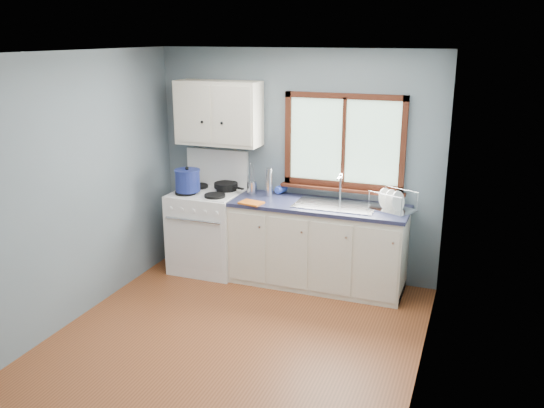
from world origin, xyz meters
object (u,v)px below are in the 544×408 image
(gas_range, at_px, (208,229))
(utensil_crock, at_px, (252,187))
(thermos, at_px, (269,182))
(skillet, at_px, (226,185))
(dish_rack, at_px, (392,205))
(base_cabinets, at_px, (318,249))
(stockpot, at_px, (188,180))
(sink, at_px, (335,211))

(gas_range, height_order, utensil_crock, gas_range)
(thermos, bearing_deg, skillet, 177.27)
(gas_range, relative_size, dish_rack, 2.73)
(utensil_crock, bearing_deg, base_cabinets, -8.13)
(gas_range, xyz_separation_m, dish_rack, (2.06, 0.06, 0.48))
(thermos, bearing_deg, base_cabinets, -9.92)
(base_cabinets, relative_size, thermos, 5.91)
(gas_range, relative_size, stockpot, 4.30)
(gas_range, bearing_deg, skillet, 40.60)
(skillet, bearing_deg, stockpot, -119.40)
(base_cabinets, height_order, utensil_crock, utensil_crock)
(thermos, distance_m, dish_rack, 1.36)
(stockpot, bearing_deg, gas_range, 40.76)
(base_cabinets, relative_size, sink, 2.20)
(skillet, distance_m, utensil_crock, 0.33)
(sink, bearing_deg, utensil_crock, 173.31)
(thermos, bearing_deg, utensil_crock, 177.16)
(base_cabinets, xyz_separation_m, skillet, (-1.13, 0.13, 0.58))
(stockpot, distance_m, thermos, 0.90)
(dish_rack, bearing_deg, sink, -150.77)
(thermos, bearing_deg, gas_range, -170.06)
(base_cabinets, bearing_deg, sink, -0.13)
(gas_range, xyz_separation_m, stockpot, (-0.16, -0.14, 0.59))
(sink, bearing_deg, stockpot, -174.58)
(sink, distance_m, thermos, 0.82)
(gas_range, height_order, thermos, gas_range)
(base_cabinets, bearing_deg, stockpot, -173.90)
(dish_rack, bearing_deg, base_cabinets, -151.82)
(utensil_crock, distance_m, thermos, 0.22)
(utensil_crock, relative_size, dish_rack, 0.72)
(sink, distance_m, utensil_crock, 1.00)
(dish_rack, bearing_deg, thermos, -157.67)
(skillet, height_order, stockpot, stockpot)
(gas_range, bearing_deg, thermos, 9.94)
(skillet, distance_m, dish_rack, 1.89)
(stockpot, height_order, utensil_crock, utensil_crock)
(stockpot, relative_size, utensil_crock, 0.88)
(skillet, relative_size, thermos, 1.38)
(sink, bearing_deg, base_cabinets, 179.87)
(dish_rack, bearing_deg, utensil_crock, -157.71)
(base_cabinets, relative_size, dish_rack, 3.71)
(dish_rack, bearing_deg, skillet, -157.71)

